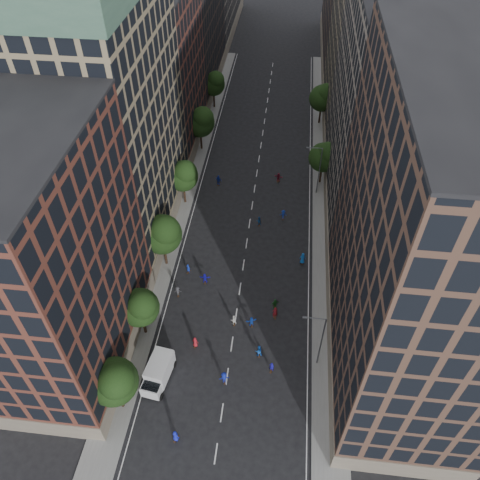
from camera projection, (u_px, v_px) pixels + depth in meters
The scene contains 39 objects.
ground at pixel (252, 207), 77.44m from camera, with size 240.00×240.00×0.00m, color black.
sidewalk_left at pixel (189, 175), 83.65m from camera, with size 4.00×105.00×0.15m, color slate.
sidewalk_right at pixel (324, 184), 81.73m from camera, with size 4.00×105.00×0.15m, color slate.
bldg_left_a at pixel (44, 266), 47.94m from camera, with size 14.00×22.00×30.00m, color #572C21.
bldg_left_b at pixel (112, 126), 63.48m from camera, with size 14.00×26.00×34.00m, color #807054.
bldg_left_c at pixel (155, 72), 81.84m from camera, with size 14.00×20.00×28.00m, color #572C21.
bldg_left_d at pixel (182, 12), 97.39m from camera, with size 14.00×28.00×32.00m, color black.
bldg_right_a at pixel (424, 248), 45.60m from camera, with size 14.00×30.00×36.00m, color #4D3529.
bldg_right_b at pixel (388, 112), 67.14m from camera, with size 14.00×28.00×33.00m, color #6C6359.
bldg_right_c at pixel (373, 32), 85.51m from camera, with size 14.00×26.00×35.00m, color #807054.
tree_left_0 at pixel (115, 381), 48.60m from camera, with size 5.20×5.20×8.83m.
tree_left_1 at pixel (140, 307), 55.96m from camera, with size 4.80×4.80×8.21m.
tree_left_2 at pixel (163, 233), 63.85m from camera, with size 5.60×5.60×9.45m.
tree_left_3 at pixel (183, 175), 74.14m from camera, with size 5.00×5.00×8.58m.
tree_left_4 at pixel (201, 121), 85.23m from camera, with size 5.40×5.40×9.08m.
tree_left_5 at pixel (214, 83), 96.84m from camera, with size 4.80×4.80×8.33m.
tree_right_a at pixel (325, 156), 78.12m from camera, with size 5.00×5.00×8.39m.
tree_right_b at pixel (323, 97), 92.01m from camera, with size 5.20×5.20×8.83m.
streetlamp_near at pixel (320, 339), 53.20m from camera, with size 2.64×0.22×9.06m.
streetlamp_far at pixel (318, 168), 76.51m from camera, with size 2.64×0.22×9.06m.
cargo_van at pixel (158, 372), 54.26m from camera, with size 3.25×5.63×2.84m.
skater_0 at pixel (175, 436), 49.67m from camera, with size 0.82×0.53×1.67m, color #1721BE.
skater_1 at pixel (272, 367), 55.57m from camera, with size 0.57×0.37×1.55m, color #161296.
skater_2 at pixel (259, 351), 56.97m from camera, with size 0.88×0.69×1.81m, color #164FB5.
skater_3 at pixel (224, 378), 54.41m from camera, with size 1.17×0.67×1.81m, color navy.
skater_4 at pixel (158, 359), 56.24m from camera, with size 1.03×0.43×1.75m, color #142AAA.
skater_5 at pixel (251, 322), 60.20m from camera, with size 1.43×0.46×1.54m, color #1642B6.
skater_6 at pixel (195, 342), 58.00m from camera, with size 0.77×0.50×1.58m, color #AE1D27.
skater_7 at pixel (275, 313), 60.98m from camera, with size 0.71×0.46×1.94m, color maroon.
skater_8 at pixel (234, 320), 60.35m from camera, with size 0.77×0.60×1.58m, color silver.
skater_9 at pixel (178, 291), 63.75m from camera, with size 1.00×0.58×1.55m, color #3B3B3F.
skater_10 at pixel (275, 304), 62.03m from camera, with size 1.07×0.45×1.83m, color #1A591F.
skater_11 at pixel (205, 278), 65.35m from camera, with size 1.52×0.48×1.64m, color #1A16B7.
skater_12 at pixel (303, 258), 67.90m from camera, with size 0.92×0.60×1.88m, color #1553AD.
skater_13 at pixel (188, 269), 66.72m from camera, with size 0.56×0.37×1.54m, color #142FA7.
skater_14 at pixel (259, 221), 73.88m from camera, with size 0.75×0.58×1.54m, color #134A9B.
skater_15 at pixel (283, 215), 74.89m from camera, with size 1.06×0.61×1.65m, color #122D9A.
skater_16 at pixel (219, 180), 81.02m from camera, with size 1.14×0.48×1.95m, color #122798.
skater_17 at pixel (278, 178), 81.86m from camera, with size 1.53×0.49×1.65m, color maroon.
Camera 1 is at (4.69, -18.73, 50.60)m, focal length 35.00 mm.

